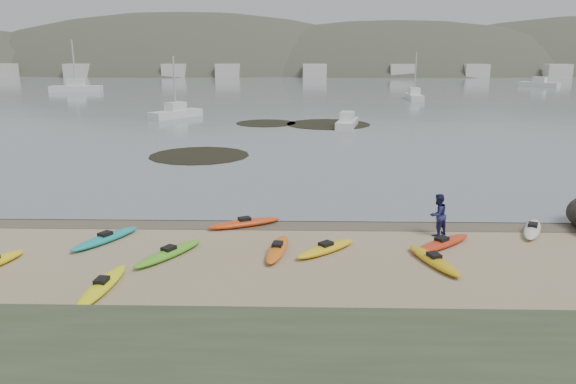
{
  "coord_description": "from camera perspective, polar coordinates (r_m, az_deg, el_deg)",
  "views": [
    {
      "loc": [
        0.65,
        -26.24,
        8.18
      ],
      "look_at": [
        0.0,
        0.0,
        1.5
      ],
      "focal_mm": 35.0,
      "sensor_mm": 36.0,
      "label": 1
    }
  ],
  "objects": [
    {
      "name": "wet_sand",
      "position": [
        27.21,
        -0.02,
        -3.21
      ],
      "size": [
        60.0,
        60.0,
        0.0
      ],
      "primitive_type": "plane",
      "color": "brown",
      "rests_on": "ground"
    },
    {
      "name": "water",
      "position": [
        326.34,
        1.35,
        12.84
      ],
      "size": [
        1200.0,
        1200.0,
        0.0
      ],
      "primitive_type": "plane",
      "color": "slate",
      "rests_on": "ground"
    },
    {
      "name": "kayaks",
      "position": [
        23.43,
        -2.15,
        -5.72
      ],
      "size": [
        24.47,
        10.46,
        0.34
      ],
      "color": "silver",
      "rests_on": "ground"
    },
    {
      "name": "far_hills",
      "position": [
        224.88,
        11.45,
        7.85
      ],
      "size": [
        550.0,
        135.0,
        80.0
      ],
      "color": "#384235",
      "rests_on": "ground"
    },
    {
      "name": "kelp_mats",
      "position": [
        57.63,
        -0.78,
        6.15
      ],
      "size": [
        19.71,
        28.06,
        0.04
      ],
      "color": "black",
      "rests_on": "water"
    },
    {
      "name": "moored_boats",
      "position": [
        102.23,
        0.04,
        10.02
      ],
      "size": [
        107.23,
        76.33,
        1.38
      ],
      "color": "silver",
      "rests_on": "ground"
    },
    {
      "name": "far_town",
      "position": [
        171.43,
        3.29,
        12.19
      ],
      "size": [
        199.0,
        5.0,
        4.0
      ],
      "color": "beige",
      "rests_on": "ground"
    },
    {
      "name": "ground",
      "position": [
        27.49,
        -0.0,
        -3.03
      ],
      "size": [
        600.0,
        600.0,
        0.0
      ],
      "primitive_type": "plane",
      "color": "tan",
      "rests_on": "ground"
    },
    {
      "name": "person_east",
      "position": [
        26.11,
        14.98,
        -2.25
      ],
      "size": [
        1.19,
        1.15,
        1.94
      ],
      "primitive_type": "imported",
      "rotation": [
        0.0,
        0.0,
        3.78
      ],
      "color": "navy",
      "rests_on": "ground"
    }
  ]
}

